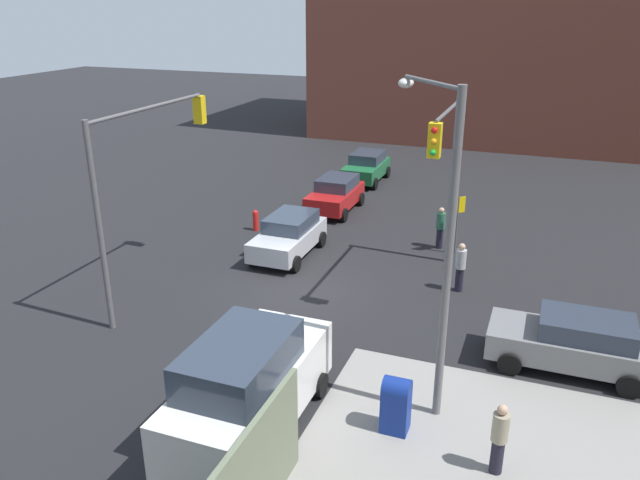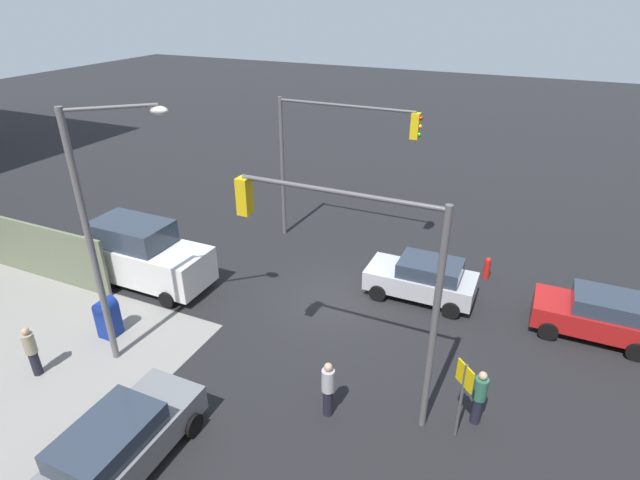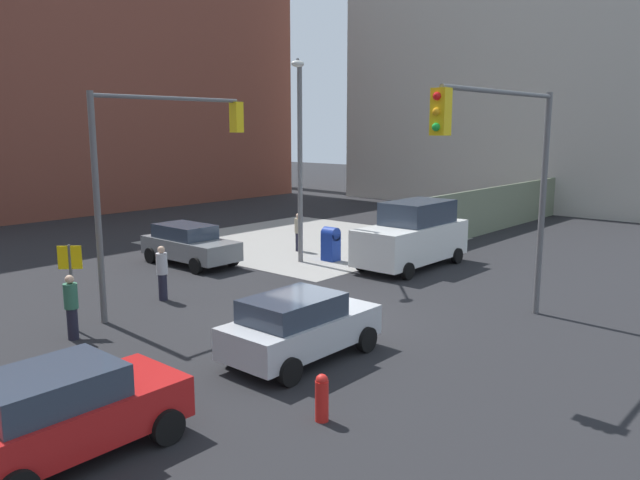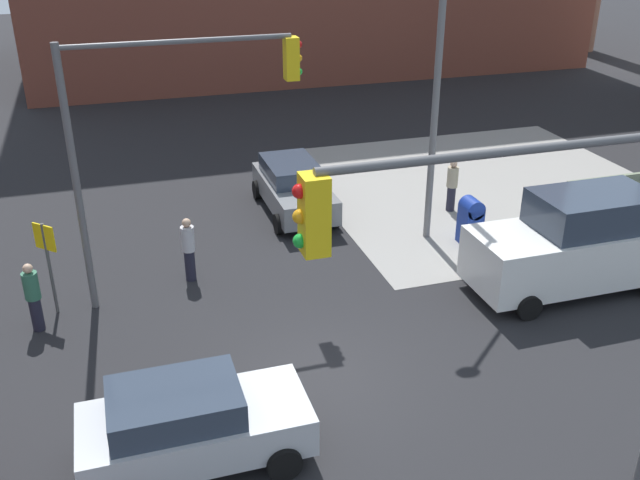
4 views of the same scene
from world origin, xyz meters
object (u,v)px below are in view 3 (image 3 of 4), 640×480
at_px(mailbox_blue, 331,243).
at_px(pedestrian_walking_north, 299,232).
at_px(coupe_silver, 300,326).
at_px(van_white_delivery, 413,235).
at_px(sedan_gray, 189,244).
at_px(smokestack, 275,106).
at_px(traffic_signal_nw_corner, 160,157).
at_px(pedestrian_waiting, 71,306).
at_px(street_lamp_corner, 300,148).
at_px(fire_hydrant, 322,397).
at_px(coupe_red, 65,411).
at_px(traffic_signal_se_corner, 509,160).
at_px(pedestrian_crossing, 162,272).

distance_m(mailbox_blue, pedestrian_walking_north, 2.48).
relative_size(coupe_silver, van_white_delivery, 0.75).
bearing_deg(sedan_gray, smokestack, 39.02).
height_order(traffic_signal_nw_corner, sedan_gray, traffic_signal_nw_corner).
bearing_deg(van_white_delivery, pedestrian_waiting, 171.43).
height_order(street_lamp_corner, van_white_delivery, street_lamp_corner).
relative_size(fire_hydrant, pedestrian_walking_north, 0.54).
bearing_deg(coupe_red, traffic_signal_se_corner, -13.85).
relative_size(traffic_signal_nw_corner, street_lamp_corner, 0.81).
relative_size(street_lamp_corner, coupe_red, 2.08).
xyz_separation_m(coupe_red, pedestrian_crossing, (6.84, 7.01, 0.09)).
height_order(coupe_red, pedestrian_waiting, pedestrian_waiting).
bearing_deg(pedestrian_crossing, pedestrian_walking_north, -58.35).
bearing_deg(mailbox_blue, fire_hydrant, -140.60).
bearing_deg(pedestrian_waiting, coupe_red, 49.06).
relative_size(pedestrian_crossing, pedestrian_walking_north, 1.03).
bearing_deg(fire_hydrant, mailbox_blue, 39.40).
xyz_separation_m(traffic_signal_se_corner, pedestrian_waiting, (-7.85, 8.30, -3.77)).
height_order(traffic_signal_nw_corner, street_lamp_corner, street_lamp_corner).
distance_m(traffic_signal_se_corner, sedan_gray, 13.94).
bearing_deg(pedestrian_walking_north, coupe_red, -130.36).
relative_size(traffic_signal_nw_corner, pedestrian_crossing, 3.64).
xyz_separation_m(traffic_signal_nw_corner, traffic_signal_se_corner, (4.43, -9.00, 0.04)).
bearing_deg(van_white_delivery, coupe_red, -167.51).
relative_size(fire_hydrant, pedestrian_waiting, 0.54).
relative_size(smokestack, pedestrian_waiting, 8.54).
distance_m(traffic_signal_nw_corner, coupe_silver, 7.29).
distance_m(coupe_red, pedestrian_walking_north, 18.15).
bearing_deg(fire_hydrant, pedestrian_waiting, 95.71).
xyz_separation_m(traffic_signal_se_corner, mailbox_blue, (4.15, 9.50, -3.92)).
bearing_deg(coupe_red, van_white_delivery, 12.49).
height_order(street_lamp_corner, coupe_red, street_lamp_corner).
bearing_deg(mailbox_blue, pedestrian_crossing, 178.60).
xyz_separation_m(mailbox_blue, fire_hydrant, (-11.20, -9.20, -0.28)).
bearing_deg(coupe_red, fire_hydrant, -31.85).
height_order(traffic_signal_se_corner, sedan_gray, traffic_signal_se_corner).
bearing_deg(pedestrian_crossing, smokestack, -32.73).
relative_size(mailbox_blue, van_white_delivery, 0.26).
xyz_separation_m(van_white_delivery, pedestrian_walking_north, (-0.68, 5.60, -0.38)).
xyz_separation_m(street_lamp_corner, sedan_gray, (-3.04, 3.35, -3.86)).
xyz_separation_m(sedan_gray, pedestrian_waiting, (-7.68, -5.10, 0.06)).
xyz_separation_m(sedan_gray, pedestrian_crossing, (-3.88, -3.70, 0.09)).
bearing_deg(fire_hydrant, street_lamp_corner, 44.51).
bearing_deg(van_white_delivery, traffic_signal_se_corner, -130.74).
xyz_separation_m(coupe_red, pedestrian_waiting, (3.04, 5.61, 0.07)).
bearing_deg(traffic_signal_nw_corner, pedestrian_waiting, -168.45).
xyz_separation_m(coupe_silver, pedestrian_crossing, (0.92, 6.90, 0.09)).
bearing_deg(coupe_silver, street_lamp_corner, 42.77).
relative_size(coupe_silver, pedestrian_crossing, 2.27).
xyz_separation_m(street_lamp_corner, mailbox_blue, (1.28, -0.56, -3.94)).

